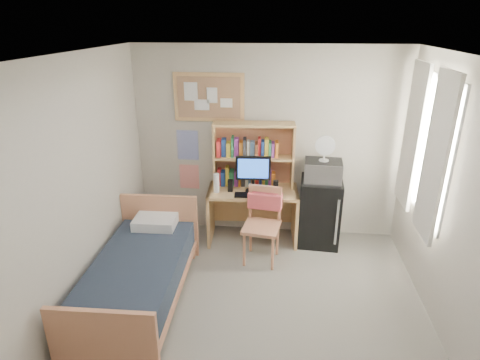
# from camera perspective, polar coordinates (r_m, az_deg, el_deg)

# --- Properties ---
(floor) EXTENTS (3.60, 4.20, 0.02)m
(floor) POSITION_cam_1_polar(r_m,az_deg,el_deg) (4.28, 1.98, -20.60)
(floor) COLOR gray
(floor) RESTS_ON ground
(ceiling) EXTENTS (3.60, 4.20, 0.02)m
(ceiling) POSITION_cam_1_polar(r_m,az_deg,el_deg) (3.16, 2.62, 16.81)
(ceiling) COLOR white
(ceiling) RESTS_ON wall_back
(wall_back) EXTENTS (3.60, 0.04, 2.60)m
(wall_back) POSITION_cam_1_polar(r_m,az_deg,el_deg) (5.48, 3.85, 5.13)
(wall_back) COLOR beige
(wall_back) RESTS_ON floor
(wall_left) EXTENTS (0.04, 4.20, 2.60)m
(wall_left) POSITION_cam_1_polar(r_m,az_deg,el_deg) (4.05, -24.08, -3.08)
(wall_left) COLOR beige
(wall_left) RESTS_ON floor
(wall_right) EXTENTS (0.04, 4.20, 2.60)m
(wall_right) POSITION_cam_1_polar(r_m,az_deg,el_deg) (3.87, 30.06, -5.40)
(wall_right) COLOR beige
(wall_right) RESTS_ON floor
(window_unit) EXTENTS (0.10, 1.40, 1.70)m
(window_unit) POSITION_cam_1_polar(r_m,az_deg,el_deg) (4.79, 24.89, 4.34)
(window_unit) COLOR white
(window_unit) RESTS_ON wall_right
(curtain_left) EXTENTS (0.04, 0.55, 1.70)m
(curtain_left) POSITION_cam_1_polar(r_m,az_deg,el_deg) (4.42, 26.02, 2.79)
(curtain_left) COLOR white
(curtain_left) RESTS_ON wall_right
(curtain_right) EXTENTS (0.04, 0.55, 1.70)m
(curtain_right) POSITION_cam_1_polar(r_m,az_deg,el_deg) (5.14, 23.28, 5.72)
(curtain_right) COLOR white
(curtain_right) RESTS_ON wall_right
(bulletin_board) EXTENTS (0.94, 0.03, 0.64)m
(bulletin_board) POSITION_cam_1_polar(r_m,az_deg,el_deg) (5.41, -4.44, 11.64)
(bulletin_board) COLOR #A37956
(bulletin_board) RESTS_ON wall_back
(poster_wave) EXTENTS (0.30, 0.01, 0.42)m
(poster_wave) POSITION_cam_1_polar(r_m,az_deg,el_deg) (5.64, -7.44, 4.94)
(poster_wave) COLOR #293BA6
(poster_wave) RESTS_ON wall_back
(poster_japan) EXTENTS (0.28, 0.01, 0.36)m
(poster_japan) POSITION_cam_1_polar(r_m,az_deg,el_deg) (5.79, -7.22, 0.49)
(poster_japan) COLOR red
(poster_japan) RESTS_ON wall_back
(desk) EXTENTS (1.24, 0.68, 0.75)m
(desk) POSITION_cam_1_polar(r_m,az_deg,el_deg) (5.54, 1.81, -4.97)
(desk) COLOR #DDAD6B
(desk) RESTS_ON floor
(desk_chair) EXTENTS (0.54, 0.54, 0.96)m
(desk_chair) POSITION_cam_1_polar(r_m,az_deg,el_deg) (5.02, 3.08, -6.64)
(desk_chair) COLOR tan
(desk_chair) RESTS_ON floor
(mini_fridge) EXTENTS (0.57, 0.57, 0.92)m
(mini_fridge) POSITION_cam_1_polar(r_m,az_deg,el_deg) (5.54, 11.23, -4.43)
(mini_fridge) COLOR black
(mini_fridge) RESTS_ON floor
(bed) EXTENTS (0.98, 1.89, 0.51)m
(bed) POSITION_cam_1_polar(r_m,az_deg,el_deg) (4.59, -14.25, -13.70)
(bed) COLOR #1A222F
(bed) RESTS_ON floor
(hutch) EXTENTS (1.09, 0.34, 0.88)m
(hutch) POSITION_cam_1_polar(r_m,az_deg,el_deg) (5.36, 1.94, 3.55)
(hutch) COLOR #DDAD6B
(hutch) RESTS_ON desk
(monitor) EXTENTS (0.45, 0.06, 0.48)m
(monitor) POSITION_cam_1_polar(r_m,az_deg,el_deg) (5.23, 1.87, 0.77)
(monitor) COLOR black
(monitor) RESTS_ON desk
(keyboard) EXTENTS (0.48, 0.18, 0.02)m
(keyboard) POSITION_cam_1_polar(r_m,az_deg,el_deg) (5.19, 1.82, -2.15)
(keyboard) COLOR black
(keyboard) RESTS_ON desk
(speaker_left) EXTENTS (0.07, 0.07, 0.16)m
(speaker_left) POSITION_cam_1_polar(r_m,az_deg,el_deg) (5.30, -1.39, -0.80)
(speaker_left) COLOR black
(speaker_left) RESTS_ON desk
(speaker_right) EXTENTS (0.07, 0.07, 0.16)m
(speaker_right) POSITION_cam_1_polar(r_m,az_deg,el_deg) (5.30, 5.10, -0.91)
(speaker_right) COLOR black
(speaker_right) RESTS_ON desk
(water_bottle) EXTENTS (0.08, 0.08, 0.26)m
(water_bottle) POSITION_cam_1_polar(r_m,az_deg,el_deg) (5.26, -3.38, -0.43)
(water_bottle) COLOR white
(water_bottle) RESTS_ON desk
(hoodie) EXTENTS (0.44, 0.19, 0.21)m
(hoodie) POSITION_cam_1_polar(r_m,az_deg,el_deg) (5.08, 3.59, -2.96)
(hoodie) COLOR #E8585B
(hoodie) RESTS_ON desk_chair
(microwave) EXTENTS (0.49, 0.39, 0.27)m
(microwave) POSITION_cam_1_polar(r_m,az_deg,el_deg) (5.29, 11.70, 1.28)
(microwave) COLOR #B7B7BC
(microwave) RESTS_ON mini_fridge
(desk_fan) EXTENTS (0.26, 0.26, 0.31)m
(desk_fan) POSITION_cam_1_polar(r_m,az_deg,el_deg) (5.20, 11.95, 4.27)
(desk_fan) COLOR white
(desk_fan) RESTS_ON microwave
(pillow) EXTENTS (0.51, 0.37, 0.12)m
(pillow) POSITION_cam_1_polar(r_m,az_deg,el_deg) (5.04, -11.97, -5.87)
(pillow) COLOR white
(pillow) RESTS_ON bed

